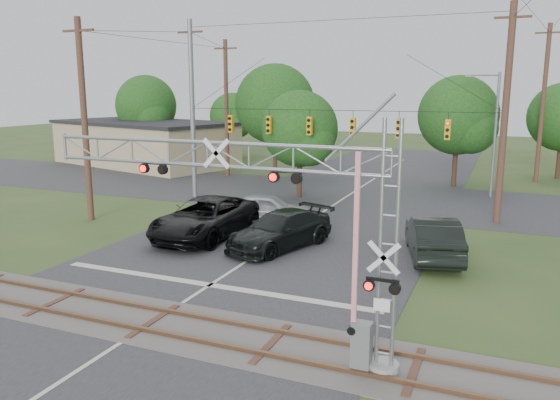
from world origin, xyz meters
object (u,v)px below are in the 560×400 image
at_px(car_dark, 280,230).
at_px(sedan_silver, 267,209).
at_px(crossing_gantry, 273,209).
at_px(commercial_building, 144,143).
at_px(traffic_signal_span, 346,116).
at_px(pickup_black, 205,218).
at_px(streetlight, 493,128).

bearing_deg(car_dark, sedan_silver, 140.39).
distance_m(crossing_gantry, commercial_building, 40.55).
relative_size(traffic_signal_span, pickup_black, 2.83).
xyz_separation_m(pickup_black, commercial_building, (-18.85, 20.73, 1.14)).
height_order(traffic_signal_span, commercial_building, traffic_signal_span).
bearing_deg(car_dark, crossing_gantry, -49.25).
distance_m(car_dark, commercial_building, 31.18).
height_order(car_dark, streetlight, streetlight).
distance_m(traffic_signal_span, streetlight, 10.93).
bearing_deg(traffic_signal_span, pickup_black, -117.68).
height_order(crossing_gantry, streetlight, streetlight).
distance_m(pickup_black, commercial_building, 28.05).
bearing_deg(sedan_silver, commercial_building, 35.06).
bearing_deg(crossing_gantry, car_dark, 111.61).
bearing_deg(sedan_silver, pickup_black, 140.86).
distance_m(car_dark, streetlight, 18.82).
height_order(traffic_signal_span, streetlight, traffic_signal_span).
bearing_deg(streetlight, sedan_silver, -130.80).
height_order(pickup_black, car_dark, pickup_black).
bearing_deg(streetlight, traffic_signal_span, -136.20).
xyz_separation_m(traffic_signal_span, car_dark, (-0.42, -8.94, -4.78)).
distance_m(traffic_signal_span, car_dark, 10.15).
bearing_deg(streetlight, car_dark, -116.67).
relative_size(crossing_gantry, pickup_black, 1.53).
bearing_deg(streetlight, commercial_building, 171.67).
height_order(traffic_signal_span, car_dark, traffic_signal_span).
xyz_separation_m(pickup_black, streetlight, (12.38, 16.16, 3.64)).
xyz_separation_m(traffic_signal_span, streetlight, (7.86, 7.54, -1.01)).
bearing_deg(sedan_silver, streetlight, -56.07).
xyz_separation_m(sedan_silver, streetlight, (10.73, 12.43, 3.79)).
height_order(crossing_gantry, car_dark, crossing_gantry).
height_order(crossing_gantry, commercial_building, crossing_gantry).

